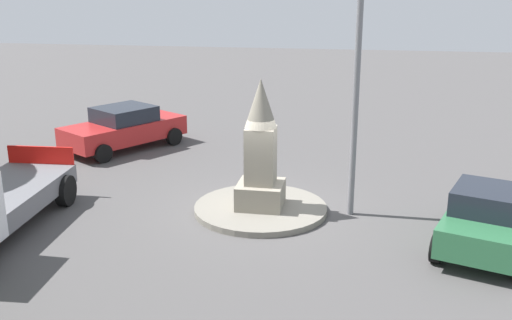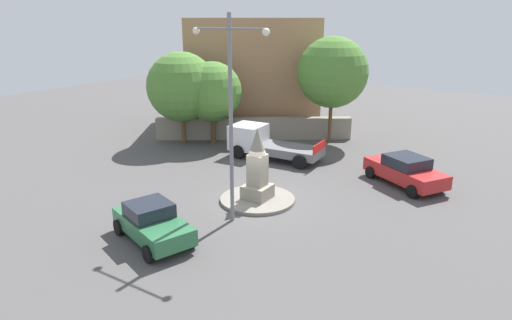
{
  "view_description": "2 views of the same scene",
  "coord_description": "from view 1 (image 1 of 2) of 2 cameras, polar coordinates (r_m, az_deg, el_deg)",
  "views": [
    {
      "loc": [
        -14.4,
        -2.4,
        5.83
      ],
      "look_at": [
        -0.03,
        0.12,
        1.42
      ],
      "focal_mm": 41.47,
      "sensor_mm": 36.0,
      "label": 1
    },
    {
      "loc": [
        10.34,
        -16.45,
        8.19
      ],
      "look_at": [
        -0.44,
        0.56,
        1.8
      ],
      "focal_mm": 31.31,
      "sensor_mm": 36.0,
      "label": 2
    }
  ],
  "objects": [
    {
      "name": "ground_plane",
      "position": [
        15.72,
        0.44,
        -4.96
      ],
      "size": [
        80.0,
        80.0,
        0.0
      ],
      "primitive_type": "plane",
      "color": "#4F4C4C"
    },
    {
      "name": "traffic_island",
      "position": [
        15.69,
        0.44,
        -4.7
      ],
      "size": [
        3.51,
        3.51,
        0.16
      ],
      "primitive_type": "cylinder",
      "color": "gray",
      "rests_on": "ground"
    },
    {
      "name": "monument",
      "position": [
        15.2,
        0.45,
        0.73
      ],
      "size": [
        1.19,
        1.19,
        3.38
      ],
      "color": "gray",
      "rests_on": "traffic_island"
    },
    {
      "name": "streetlamp",
      "position": [
        14.65,
        9.98,
        13.43
      ],
      "size": [
        3.48,
        0.28,
        8.42
      ],
      "color": "slate",
      "rests_on": "ground"
    },
    {
      "name": "car_green_near_island",
      "position": [
        14.36,
        21.64,
        -5.16
      ],
      "size": [
        4.15,
        2.9,
        1.5
      ],
      "color": "#2D6B42",
      "rests_on": "ground"
    },
    {
      "name": "car_red_parked_right",
      "position": [
        21.91,
        -12.6,
        3.08
      ],
      "size": [
        4.7,
        3.92,
        1.54
      ],
      "color": "#B22323",
      "rests_on": "ground"
    }
  ]
}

